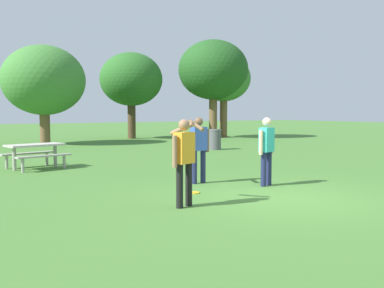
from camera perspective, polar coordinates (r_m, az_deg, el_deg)
The scene contains 11 objects.
ground_plane at distance 9.22m, azimuth 11.69°, elevation -6.91°, with size 120.00×120.00×0.00m, color #447530.
person_thrower at distance 10.45m, azimuth 9.82°, elevation -0.36°, with size 0.59×0.32×1.64m.
person_catcher at distance 8.01m, azimuth -1.11°, elevation -1.57°, with size 0.59×0.79×1.64m.
person_bystander at distance 10.64m, azimuth 0.94°, elevation -0.11°, with size 0.61×0.68×1.64m.
frisbee at distance 9.47m, azimuth 0.27°, elevation -6.45°, with size 0.24×0.24×0.03m, color yellow.
picnic_table_near at distance 14.31m, azimuth -20.01°, elevation -0.84°, with size 1.96×1.74×0.77m.
trash_can_beside_table at distance 20.20m, azimuth 3.07°, elevation 0.62°, with size 0.59×0.59×0.96m.
tree_tall_left at distance 24.71m, azimuth -19.01°, elevation 7.93°, with size 4.40×4.40×5.33m.
tree_broad_center at distance 28.85m, azimuth -8.04°, elevation 8.41°, with size 4.10×4.10×5.64m.
tree_far_right at distance 29.39m, azimuth 2.82°, elevation 9.70°, with size 4.70×4.70×6.58m.
tree_slender_mid at distance 30.05m, azimuth 4.22°, elevation 8.56°, with size 3.70×3.70×5.63m.
Camera 1 is at (-6.39, -6.41, 1.78)m, focal length 40.35 mm.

